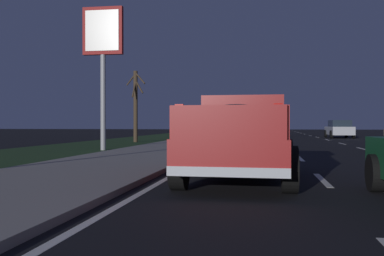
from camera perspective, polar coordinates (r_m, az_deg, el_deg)
name	(u,v)px	position (r m, az deg, el deg)	size (l,w,h in m)	color
ground	(316,145)	(27.24, 15.59, -2.06)	(144.00, 144.00, 0.00)	black
sidewalk_shoulder	(191,143)	(27.43, -0.07, -1.90)	(108.00, 4.00, 0.12)	gray
grass_verge	(114,143)	(28.67, -9.99, -1.91)	(108.00, 6.00, 0.01)	#1E3819
lane_markings	(263,142)	(30.07, 9.10, -1.80)	(108.00, 7.04, 0.01)	silver
pickup_truck	(242,135)	(9.88, 6.38, -0.88)	(5.48, 2.39, 1.87)	maroon
sedan_silver	(339,129)	(40.59, 18.38, -0.11)	(4.44, 2.09, 1.54)	#B2B5BA
gas_price_sign	(103,43)	(21.30, -11.37, 10.65)	(0.27, 1.90, 6.63)	#99999E
bare_tree_far	(136,104)	(30.05, -7.25, 3.08)	(1.31, 1.58, 4.78)	#423323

